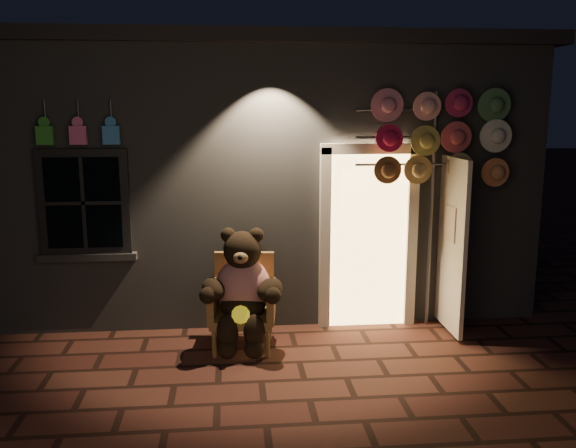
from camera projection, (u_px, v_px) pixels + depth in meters
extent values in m
plane|color=#4D291D|center=(261.00, 382.00, 5.88)|extent=(60.00, 60.00, 0.00)
cube|color=slate|center=(247.00, 168.00, 9.47)|extent=(7.00, 5.00, 3.30)
cube|color=black|center=(246.00, 53.00, 9.13)|extent=(7.30, 5.30, 0.16)
cube|color=black|center=(84.00, 202.00, 6.83)|extent=(1.00, 0.10, 1.20)
cube|color=black|center=(84.00, 203.00, 6.80)|extent=(0.82, 0.06, 1.02)
cube|color=slate|center=(88.00, 257.00, 6.95)|extent=(1.10, 0.14, 0.08)
cube|color=#FFC972|center=(367.00, 239.00, 7.25)|extent=(0.92, 0.10, 2.10)
cube|color=beige|center=(325.00, 241.00, 7.16)|extent=(0.12, 0.12, 2.20)
cube|color=beige|center=(411.00, 239.00, 7.26)|extent=(0.12, 0.12, 2.20)
cube|color=beige|center=(371.00, 149.00, 7.00)|extent=(1.16, 0.12, 0.12)
cube|color=beige|center=(452.00, 245.00, 6.96)|extent=(0.05, 0.80, 2.00)
cube|color=green|center=(45.00, 135.00, 6.57)|extent=(0.18, 0.07, 0.20)
cylinder|color=#59595E|center=(45.00, 112.00, 6.58)|extent=(0.02, 0.02, 0.25)
cube|color=#E45D94|center=(78.00, 135.00, 6.61)|extent=(0.18, 0.07, 0.20)
cylinder|color=#59595E|center=(78.00, 112.00, 6.62)|extent=(0.02, 0.02, 0.25)
cube|color=#3881C6|center=(111.00, 135.00, 6.64)|extent=(0.18, 0.07, 0.20)
cylinder|color=#59595E|center=(111.00, 112.00, 6.65)|extent=(0.02, 0.02, 0.25)
cube|color=#A37E3F|center=(243.00, 317.00, 6.63)|extent=(0.72, 0.68, 0.09)
cube|color=#A37E3F|center=(245.00, 281.00, 6.85)|extent=(0.67, 0.15, 0.66)
cube|color=#A37E3F|center=(214.00, 301.00, 6.58)|extent=(0.14, 0.57, 0.38)
cube|color=#A37E3F|center=(271.00, 301.00, 6.57)|extent=(0.14, 0.57, 0.38)
cylinder|color=#A37E3F|center=(214.00, 344.00, 6.42)|extent=(0.05, 0.05, 0.30)
cylinder|color=#A37E3F|center=(268.00, 344.00, 6.41)|extent=(0.05, 0.05, 0.30)
cylinder|color=#A37E3F|center=(220.00, 326.00, 6.94)|extent=(0.05, 0.05, 0.30)
cylinder|color=#A37E3F|center=(270.00, 326.00, 6.93)|extent=(0.05, 0.05, 0.30)
ellipsoid|color=red|center=(243.00, 286.00, 6.61)|extent=(0.65, 0.54, 0.63)
ellipsoid|color=black|center=(243.00, 305.00, 6.58)|extent=(0.54, 0.47, 0.30)
sphere|color=black|center=(242.00, 250.00, 6.49)|extent=(0.45, 0.45, 0.41)
sphere|color=black|center=(228.00, 235.00, 6.48)|extent=(0.16, 0.16, 0.16)
sphere|color=black|center=(256.00, 235.00, 6.48)|extent=(0.16, 0.16, 0.16)
ellipsoid|color=#966E44|center=(241.00, 258.00, 6.31)|extent=(0.17, 0.13, 0.13)
ellipsoid|color=black|center=(213.00, 289.00, 6.42)|extent=(0.32, 0.46, 0.23)
ellipsoid|color=black|center=(270.00, 289.00, 6.41)|extent=(0.39, 0.47, 0.23)
ellipsoid|color=black|center=(227.00, 332.00, 6.36)|extent=(0.23, 0.23, 0.39)
ellipsoid|color=black|center=(254.00, 332.00, 6.35)|extent=(0.23, 0.23, 0.39)
sphere|color=black|center=(227.00, 349.00, 6.34)|extent=(0.21, 0.21, 0.21)
sphere|color=black|center=(254.00, 349.00, 6.33)|extent=(0.21, 0.21, 0.21)
cylinder|color=yellow|center=(241.00, 315.00, 6.32)|extent=(0.20, 0.10, 0.19)
cylinder|color=#59595E|center=(431.00, 212.00, 7.15)|extent=(0.04, 0.04, 2.77)
cylinder|color=#59595E|center=(410.00, 110.00, 6.88)|extent=(1.23, 0.03, 0.03)
cylinder|color=#59595E|center=(409.00, 137.00, 6.94)|extent=(1.23, 0.03, 0.03)
cylinder|color=#59595E|center=(408.00, 164.00, 7.00)|extent=(1.23, 0.03, 0.03)
cylinder|color=pink|center=(388.00, 105.00, 6.78)|extent=(0.35, 0.11, 0.35)
cylinder|color=#FFAD9F|center=(425.00, 105.00, 6.79)|extent=(0.35, 0.11, 0.35)
cylinder|color=#B42855|center=(461.00, 105.00, 6.80)|extent=(0.35, 0.11, 0.35)
cylinder|color=#4E834E|center=(494.00, 105.00, 6.90)|extent=(0.35, 0.11, 0.35)
cylinder|color=#C11443|center=(387.00, 138.00, 6.82)|extent=(0.35, 0.11, 0.35)
cylinder|color=gold|center=(424.00, 138.00, 6.83)|extent=(0.35, 0.11, 0.35)
cylinder|color=#E4565C|center=(458.00, 137.00, 6.93)|extent=(0.35, 0.11, 0.35)
cylinder|color=white|center=(493.00, 137.00, 6.94)|extent=(0.35, 0.11, 0.35)
cylinder|color=brown|center=(387.00, 170.00, 6.86)|extent=(0.35, 0.11, 0.35)
cylinder|color=#AA894F|center=(421.00, 169.00, 6.96)|extent=(0.35, 0.11, 0.35)
cylinder|color=tan|center=(457.00, 169.00, 6.97)|extent=(0.35, 0.11, 0.35)
cylinder|color=#FF9454|center=(492.00, 169.00, 6.98)|extent=(0.35, 0.11, 0.35)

